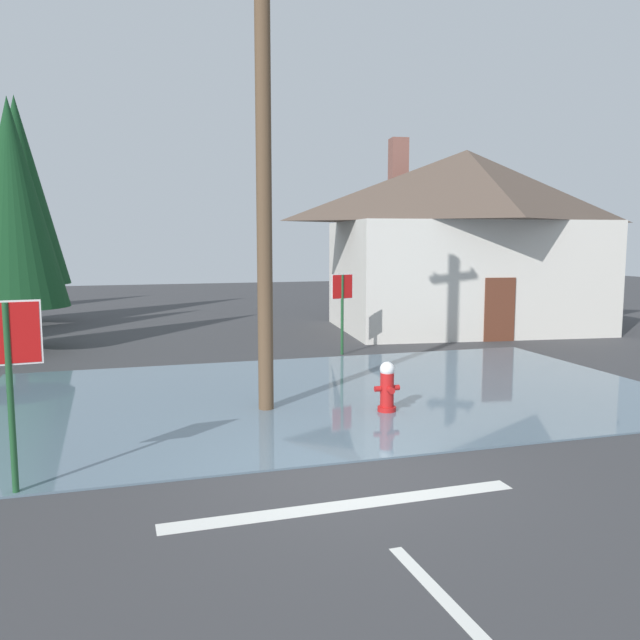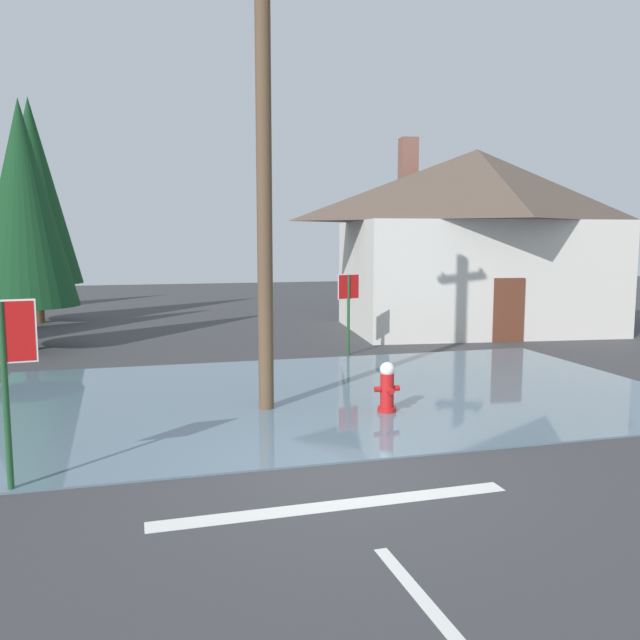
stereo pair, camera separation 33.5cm
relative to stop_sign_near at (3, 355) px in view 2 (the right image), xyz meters
name	(u,v)px [view 2 (the right image)]	position (x,y,z in m)	size (l,w,h in m)	color
ground_plane	(340,473)	(4.24, -0.34, -1.80)	(80.00, 80.00, 0.10)	#38383A
flood_puddle	(336,394)	(5.43, 3.91, -1.74)	(13.73, 8.06, 0.03)	slate
lane_stop_bar	(336,505)	(3.84, -1.51, -1.75)	(4.43, 0.30, 0.01)	silver
stop_sign_near	(3,355)	(0.00, 0.00, 0.00)	(0.79, 0.12, 2.43)	#1E4C28
fire_hydrant	(387,388)	(5.93, 2.28, -1.28)	(0.48, 0.41, 0.95)	red
utility_pole	(264,163)	(3.84, 3.08, 2.78)	(1.60, 0.28, 8.71)	brown
stop_sign_far	(348,298)	(7.09, 8.34, -0.17)	(0.66, 0.21, 2.23)	#1E4C28
house	(475,237)	(12.90, 12.11, 1.51)	(9.94, 7.29, 6.76)	beige
pine_tree_mid_left	(23,204)	(-1.55, 11.46, 2.42)	(2.83, 2.83, 7.09)	#4C3823
pine_tree_far_center	(32,192)	(-2.30, 18.13, 3.22)	(3.38, 3.38, 8.44)	#4C3823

